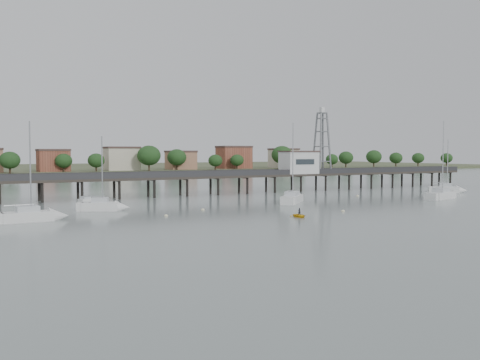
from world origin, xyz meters
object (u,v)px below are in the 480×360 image
Objects in this scene: white_tender at (89,201)px; sailboat_c at (294,198)px; sailboat_d at (445,195)px; pier at (199,177)px; sailboat_e at (451,190)px; sailboat_b at (107,206)px; sailboat_a at (39,216)px; lattice_tower at (322,143)px; yellow_dinghy at (299,217)px.

sailboat_c is at bearing -43.69° from white_tender.
sailboat_c is (-30.47, 7.28, 0.00)m from sailboat_d.
sailboat_e is at bearing -20.40° from pier.
sailboat_a is at bearing -121.76° from sailboat_b.
pier is 23.98m from sailboat_c.
lattice_tower reaches higher than white_tender.
pier is at bearing -2.60° from white_tender.
white_tender is at bearing 145.49° from sailboat_d.
sailboat_e is 43.59m from sailboat_c.
pier is 51.83× the size of yellow_dinghy.
sailboat_a reaches higher than sailboat_b.
yellow_dinghy is at bearing -77.83° from white_tender.
pier is 25.94m from white_tender.
yellow_dinghy is (-42.28, -11.67, -0.63)m from sailboat_d.
yellow_dinghy is at bearing -94.02° from pier.
sailboat_e is at bearing -40.79° from sailboat_c.
sailboat_b is (-76.81, -0.81, 0.00)m from sailboat_e.
sailboat_d is 64.39m from sailboat_b.
sailboat_b is (-55.87, -20.31, -10.45)m from lattice_tower.
sailboat_c is (-43.52, -2.53, -0.01)m from sailboat_e.
lattice_tower is at bearing 59.98° from yellow_dinghy.
sailboat_c reaches higher than white_tender.
yellow_dinghy is at bearing 179.26° from sailboat_d.
sailboat_b is 29.82m from yellow_dinghy.
sailboat_e is 77.68m from white_tender.
sailboat_a is (-74.77, 0.85, 0.01)m from sailboat_d.
pier is 9.98× the size of sailboat_c.
sailboat_c is at bearing -67.95° from pier.
sailboat_d reaches higher than yellow_dinghy.
sailboat_c is at bearing 68.05° from yellow_dinghy.
sailboat_c is (8.92, -22.03, -3.16)m from pier.
pier is 32.34m from lattice_tower.
sailboat_e is 2.90× the size of white_tender.
lattice_tower reaches higher than sailboat_d.
sailboat_a is at bearing -139.49° from white_tender.
sailboat_d reaches higher than sailboat_c.
lattice_tower is 73.43m from sailboat_a.
sailboat_a is at bearing -156.95° from lattice_tower.
sailboat_c is at bearing 150.40° from sailboat_d.
sailboat_e is 76.81m from sailboat_b.
sailboat_b is at bearing 155.80° from sailboat_d.
yellow_dinghy is (-55.32, -21.47, -0.65)m from sailboat_e.
white_tender is (-0.03, 12.16, -0.17)m from sailboat_b.
sailboat_d reaches higher than sailboat_a.
pier reaches higher than white_tender.
sailboat_a is 4.74× the size of yellow_dinghy.
lattice_tower reaches higher than yellow_dinghy.
sailboat_e is at bearing -29.49° from white_tender.
sailboat_d is 1.33× the size of sailboat_b.
sailboat_d is at bearing 25.41° from yellow_dinghy.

